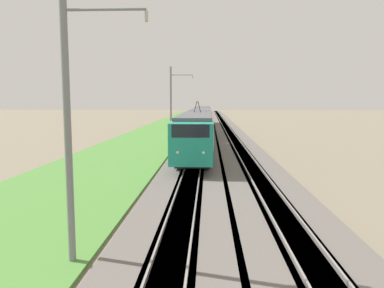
% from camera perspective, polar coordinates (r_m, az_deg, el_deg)
% --- Properties ---
extents(ballast_main, '(240.00, 4.40, 0.30)m').
position_cam_1_polar(ballast_main, '(55.55, 1.46, 1.59)').
color(ballast_main, '#605B56').
rests_on(ballast_main, ground).
extents(ballast_adjacent, '(240.00, 4.40, 0.30)m').
position_cam_1_polar(ballast_adjacent, '(55.62, 5.75, 1.57)').
color(ballast_adjacent, '#605B56').
rests_on(ballast_adjacent, ground).
extents(track_main, '(240.00, 1.57, 0.45)m').
position_cam_1_polar(track_main, '(55.54, 1.46, 1.60)').
color(track_main, '#4C4238').
rests_on(track_main, ground).
extents(track_adjacent, '(240.00, 1.57, 0.45)m').
position_cam_1_polar(track_adjacent, '(55.62, 5.75, 1.58)').
color(track_adjacent, '#4C4238').
rests_on(track_adjacent, ground).
extents(grass_verge, '(240.00, 8.94, 0.12)m').
position_cam_1_polar(grass_verge, '(56.14, -5.73, 1.52)').
color(grass_verge, '#4C8438').
rests_on(grass_verge, ground).
extents(passenger_train, '(59.26, 2.88, 4.98)m').
position_cam_1_polar(passenger_train, '(52.31, 1.39, 3.67)').
color(passenger_train, teal).
rests_on(passenger_train, ground).
extents(catenary_mast_near, '(0.22, 2.56, 8.50)m').
position_cam_1_polar(catenary_mast_near, '(11.65, -18.20, 3.19)').
color(catenary_mast_near, slate).
rests_on(catenary_mast_near, ground).
extents(catenary_mast_mid, '(0.22, 2.56, 8.69)m').
position_cam_1_polar(catenary_mast_mid, '(41.23, -3.16, 5.87)').
color(catenary_mast_mid, slate).
rests_on(catenary_mast_mid, ground).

